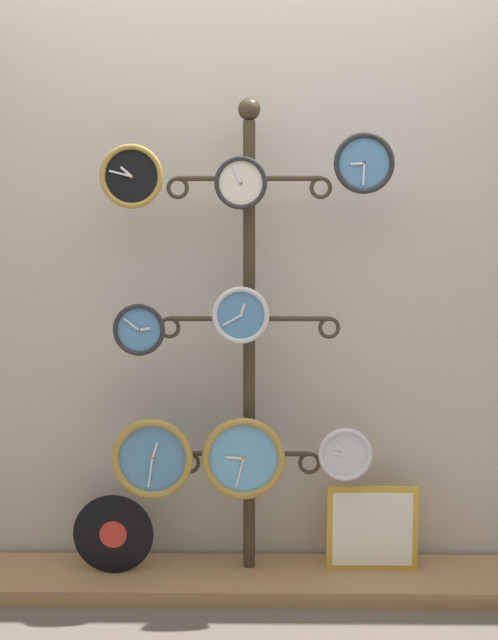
{
  "coord_description": "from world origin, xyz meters",
  "views": [
    {
      "loc": [
        0.04,
        -2.51,
        1.37
      ],
      "look_at": [
        0.0,
        0.36,
        1.07
      ],
      "focal_mm": 42.0,
      "sensor_mm": 36.0,
      "label": 1
    }
  ],
  "objects_px": {
    "clock_middle_center": "(241,315)",
    "clock_bottom_left": "(152,458)",
    "clock_middle_left": "(139,330)",
    "display_stand": "(249,389)",
    "clock_bottom_center": "(243,458)",
    "picture_frame": "(372,528)",
    "clock_top_center": "(241,183)",
    "clock_top_right": "(364,163)",
    "clock_top_left": "(132,177)",
    "clock_bottom_right": "(345,454)",
    "vinyl_record": "(113,534)"
  },
  "relations": [
    {
      "from": "clock_middle_center",
      "to": "clock_bottom_right",
      "type": "distance_m",
      "value": 0.68
    },
    {
      "from": "clock_top_right",
      "to": "clock_bottom_center",
      "type": "relative_size",
      "value": 0.71
    },
    {
      "from": "clock_bottom_center",
      "to": "clock_top_center",
      "type": "bearing_deg",
      "value": 108.95
    },
    {
      "from": "clock_bottom_center",
      "to": "clock_bottom_right",
      "type": "xyz_separation_m",
      "value": [
        0.4,
        0.03,
        0.01
      ]
    },
    {
      "from": "display_stand",
      "to": "clock_top_left",
      "type": "relative_size",
      "value": 7.98
    },
    {
      "from": "clock_top_center",
      "to": "picture_frame",
      "type": "distance_m",
      "value": 1.46
    },
    {
      "from": "clock_middle_center",
      "to": "clock_bottom_center",
      "type": "bearing_deg",
      "value": -50.29
    },
    {
      "from": "display_stand",
      "to": "picture_frame",
      "type": "distance_m",
      "value": 0.74
    },
    {
      "from": "clock_top_left",
      "to": "vinyl_record",
      "type": "bearing_deg",
      "value": 173.9
    },
    {
      "from": "clock_bottom_right",
      "to": "vinyl_record",
      "type": "distance_m",
      "value": 0.97
    },
    {
      "from": "clock_bottom_center",
      "to": "picture_frame",
      "type": "xyz_separation_m",
      "value": [
        0.51,
        0.07,
        -0.31
      ]
    },
    {
      "from": "clock_middle_center",
      "to": "clock_bottom_left",
      "type": "relative_size",
      "value": 0.69
    },
    {
      "from": "display_stand",
      "to": "picture_frame",
      "type": "bearing_deg",
      "value": -3.35
    },
    {
      "from": "clock_middle_left",
      "to": "clock_top_center",
      "type": "bearing_deg",
      "value": 2.93
    },
    {
      "from": "display_stand",
      "to": "clock_middle_center",
      "type": "xyz_separation_m",
      "value": [
        -0.03,
        -0.09,
        0.3
      ]
    },
    {
      "from": "clock_bottom_right",
      "to": "vinyl_record",
      "type": "height_order",
      "value": "clock_bottom_right"
    },
    {
      "from": "clock_top_center",
      "to": "picture_frame",
      "type": "bearing_deg",
      "value": 4.68
    },
    {
      "from": "display_stand",
      "to": "clock_top_right",
      "type": "bearing_deg",
      "value": -10.92
    },
    {
      "from": "clock_top_right",
      "to": "clock_bottom_left",
      "type": "xyz_separation_m",
      "value": [
        -0.8,
        -0.03,
        -1.12
      ]
    },
    {
      "from": "display_stand",
      "to": "clock_bottom_right",
      "type": "relative_size",
      "value": 9.1
    },
    {
      "from": "clock_bottom_left",
      "to": "picture_frame",
      "type": "relative_size",
      "value": 0.87
    },
    {
      "from": "display_stand",
      "to": "clock_middle_left",
      "type": "distance_m",
      "value": 0.5
    },
    {
      "from": "clock_bottom_left",
      "to": "vinyl_record",
      "type": "relative_size",
      "value": 0.99
    },
    {
      "from": "clock_top_left",
      "to": "picture_frame",
      "type": "xyz_separation_m",
      "value": [
        0.93,
        0.05,
        -1.38
      ]
    },
    {
      "from": "clock_top_center",
      "to": "clock_middle_left",
      "type": "bearing_deg",
      "value": -177.07
    },
    {
      "from": "clock_middle_center",
      "to": "clock_bottom_center",
      "type": "distance_m",
      "value": 0.56
    },
    {
      "from": "clock_top_left",
      "to": "clock_top_center",
      "type": "bearing_deg",
      "value": 1.62
    },
    {
      "from": "clock_bottom_center",
      "to": "picture_frame",
      "type": "height_order",
      "value": "clock_bottom_center"
    },
    {
      "from": "clock_top_center",
      "to": "clock_bottom_left",
      "type": "height_order",
      "value": "clock_top_center"
    },
    {
      "from": "clock_middle_center",
      "to": "clock_top_center",
      "type": "bearing_deg",
      "value": 90.04
    },
    {
      "from": "display_stand",
      "to": "clock_bottom_center",
      "type": "distance_m",
      "value": 0.27
    },
    {
      "from": "clock_top_right",
      "to": "picture_frame",
      "type": "xyz_separation_m",
      "value": [
        0.06,
        0.05,
        -1.43
      ]
    },
    {
      "from": "clock_middle_left",
      "to": "clock_middle_center",
      "type": "relative_size",
      "value": 0.92
    },
    {
      "from": "clock_middle_center",
      "to": "picture_frame",
      "type": "bearing_deg",
      "value": 6.55
    },
    {
      "from": "clock_top_left",
      "to": "clock_bottom_right",
      "type": "bearing_deg",
      "value": 0.54
    },
    {
      "from": "clock_bottom_right",
      "to": "display_stand",
      "type": "bearing_deg",
      "value": 168.61
    },
    {
      "from": "display_stand",
      "to": "clock_bottom_left",
      "type": "relative_size",
      "value": 6.09
    },
    {
      "from": "clock_top_center",
      "to": "clock_bottom_left",
      "type": "xyz_separation_m",
      "value": [
        -0.34,
        -0.04,
        -1.05
      ]
    },
    {
      "from": "clock_top_right",
      "to": "vinyl_record",
      "type": "relative_size",
      "value": 0.71
    },
    {
      "from": "clock_top_center",
      "to": "clock_middle_left",
      "type": "xyz_separation_m",
      "value": [
        -0.39,
        -0.02,
        -0.55
      ]
    },
    {
      "from": "clock_top_left",
      "to": "clock_top_right",
      "type": "distance_m",
      "value": 0.87
    },
    {
      "from": "clock_top_left",
      "to": "clock_middle_left",
      "type": "distance_m",
      "value": 0.58
    },
    {
      "from": "clock_top_left",
      "to": "clock_middle_left",
      "type": "height_order",
      "value": "clock_top_left"
    },
    {
      "from": "clock_bottom_left",
      "to": "clock_bottom_right",
      "type": "relative_size",
      "value": 1.5
    },
    {
      "from": "clock_top_left",
      "to": "clock_bottom_left",
      "type": "bearing_deg",
      "value": -24.97
    },
    {
      "from": "clock_middle_center",
      "to": "clock_bottom_left",
      "type": "height_order",
      "value": "clock_middle_center"
    },
    {
      "from": "display_stand",
      "to": "clock_bottom_center",
      "type": "xyz_separation_m",
      "value": [
        -0.02,
        -0.1,
        -0.25
      ]
    },
    {
      "from": "clock_top_center",
      "to": "clock_top_right",
      "type": "xyz_separation_m",
      "value": [
        0.46,
        -0.01,
        0.07
      ]
    },
    {
      "from": "clock_middle_left",
      "to": "clock_bottom_right",
      "type": "relative_size",
      "value": 0.95
    },
    {
      "from": "clock_top_left",
      "to": "clock_bottom_center",
      "type": "distance_m",
      "value": 1.15
    }
  ]
}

